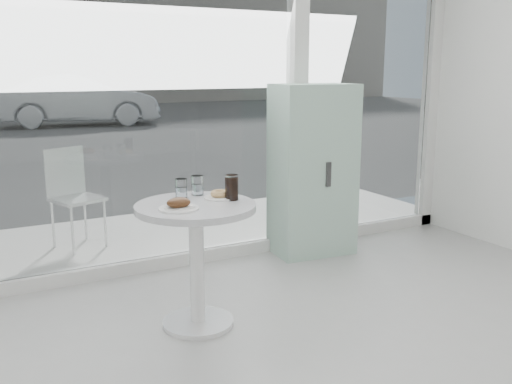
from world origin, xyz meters
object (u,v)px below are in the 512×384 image
plate_fritter (179,205)px  cola_glass (232,188)px  car_silver (79,100)px  plate_donut (220,195)px  water_tumbler_b (197,186)px  mint_cabinet (312,170)px  patio_chair (73,191)px  water_tumbler_a (181,189)px  main_table (196,240)px

plate_fritter → cola_glass: 0.38m
car_silver → plate_donut: size_ratio=21.42×
cola_glass → water_tumbler_b: bearing=119.6°
plate_donut → mint_cabinet: bearing=33.4°
patio_chair → plate_donut: patio_chair is taller
water_tumbler_a → car_silver: bearing=81.1°
patio_chair → car_silver: (2.37, 11.26, 0.16)m
plate_donut → water_tumbler_a: water_tumbler_a is taller
car_silver → water_tumbler_a: 13.09m
water_tumbler_a → mint_cabinet: bearing=25.5°
water_tumbler_a → cola_glass: bearing=-39.0°
patio_chair → cola_glass: (0.60, -1.88, 0.31)m
patio_chair → water_tumbler_a: 1.73m
patio_chair → water_tumbler_b: (0.47, -1.65, 0.29)m
main_table → mint_cabinet: (1.43, 0.88, 0.17)m
main_table → water_tumbler_b: size_ratio=6.16×
patio_chair → mint_cabinet: bearing=-48.6°
main_table → plate_fritter: size_ratio=3.34×
plate_fritter → plate_donut: size_ratio=1.18×
plate_fritter → water_tumbler_b: 0.38m
main_table → car_silver: car_silver is taller
mint_cabinet → water_tumbler_a: mint_cabinet is taller
car_silver → water_tumbler_a: size_ratio=34.67×
car_silver → plate_fritter: (-2.14, -13.21, 0.11)m
car_silver → cola_glass: bearing=-179.6°
main_table → plate_fritter: (-0.13, -0.08, 0.25)m
mint_cabinet → patio_chair: bearing=156.7°
mint_cabinet → cola_glass: mint_cabinet is taller
patio_chair → car_silver: 11.51m
water_tumbler_a → plate_fritter: bearing=-113.5°
main_table → plate_fritter: bearing=-149.4°
car_silver → water_tumbler_b: 13.05m
patio_chair → water_tumbler_b: bearing=-93.9°
water_tumbler_a → main_table: bearing=-86.2°
water_tumbler_a → water_tumbler_b: 0.12m
water_tumbler_b → cola_glass: bearing=-60.4°
patio_chair → plate_donut: (0.55, -1.81, 0.26)m
mint_cabinet → plate_donut: (-1.24, -0.82, 0.07)m
car_silver → plate_fritter: 13.38m
plate_donut → water_tumbler_b: bearing=117.0°
water_tumbler_b → water_tumbler_a: bearing=-166.8°
main_table → patio_chair: size_ratio=0.91×
patio_chair → water_tumbler_b: same height
water_tumbler_a → cola_glass: size_ratio=0.77×
mint_cabinet → plate_fritter: 1.83m
patio_chair → plate_fritter: 1.98m
mint_cabinet → cola_glass: bearing=-137.7°
car_silver → water_tumbler_b: (-1.90, -12.91, 0.14)m
patio_chair → water_tumbler_a: size_ratio=7.01×
car_silver → water_tumbler_b: bearing=179.7°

